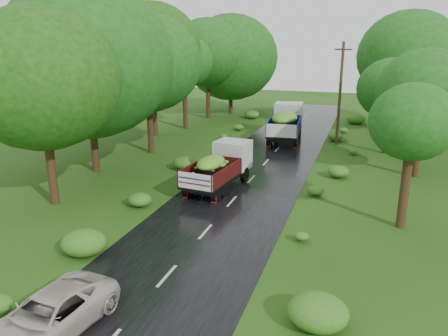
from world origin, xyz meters
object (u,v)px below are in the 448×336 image
at_px(car, 48,316).
at_px(utility_pole, 340,93).
at_px(truck_near, 220,165).
at_px(truck_far, 286,121).

height_order(car, utility_pole, utility_pole).
xyz_separation_m(truck_near, truck_far, (1.31, 13.44, 0.27)).
bearing_deg(truck_far, car, -98.62).
height_order(truck_far, utility_pole, utility_pole).
xyz_separation_m(car, utility_pole, (6.06, 27.10, 3.55)).
bearing_deg(utility_pole, truck_far, -161.68).
xyz_separation_m(truck_far, utility_pole, (4.27, -0.47, 2.56)).
xyz_separation_m(truck_near, car, (-0.47, -14.13, -0.72)).
distance_m(truck_far, car, 27.65).
relative_size(truck_near, car, 1.32).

